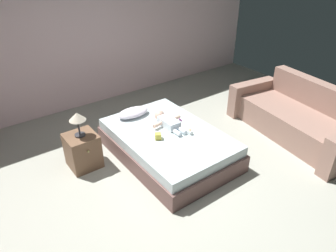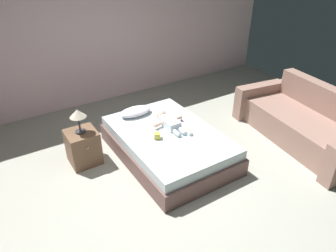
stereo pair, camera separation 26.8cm
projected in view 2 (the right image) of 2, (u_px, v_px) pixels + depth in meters
name	position (u px, v px, depth m)	size (l,w,h in m)	color
ground_plane	(183.00, 185.00, 3.97)	(8.00, 8.00, 0.00)	#A4A697
wall_behind_bed	(89.00, 36.00, 5.52)	(8.00, 0.12, 2.51)	silver
bed	(168.00, 144.00, 4.44)	(1.29, 1.92, 0.39)	brown
pillow	(136.00, 111.00, 4.75)	(0.50, 0.28, 0.12)	white
baby	(168.00, 121.00, 4.48)	(0.48, 0.64, 0.15)	white
toothbrush	(181.00, 119.00, 4.66)	(0.05, 0.17, 0.02)	#A8329B
couch	(305.00, 123.00, 4.78)	(1.28, 2.23, 0.83)	#977365
nightstand	(83.00, 147.00, 4.28)	(0.40, 0.43, 0.49)	brown
lamp	(78.00, 115.00, 4.03)	(0.22, 0.22, 0.34)	#333338
toy_block	(157.00, 136.00, 4.18)	(0.11, 0.11, 0.08)	#D8CB45
baby_bottle	(190.00, 132.00, 4.28)	(0.07, 0.10, 0.08)	white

